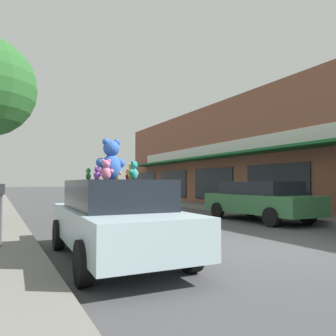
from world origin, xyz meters
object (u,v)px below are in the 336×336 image
Objects in this scene: teddy_bear_purple at (97,174)px; teddy_bear_red at (128,175)px; teddy_bear_white at (110,172)px; teddy_bear_teal at (134,171)px; teddy_bear_green at (88,174)px; parking_meter at (1,207)px; teddy_bear_yellow at (132,172)px; teddy_bear_pink at (106,170)px; teddy_bear_orange at (115,172)px; plush_art_car at (115,217)px; parked_car_far_center at (259,200)px; teddy_bear_giant at (111,160)px.

teddy_bear_purple is 0.71m from teddy_bear_red.
teddy_bear_white is 1.56× the size of teddy_bear_red.
teddy_bear_teal reaches higher than teddy_bear_green.
teddy_bear_yellow is at bearing -15.88° from parking_meter.
teddy_bear_pink is 0.88m from teddy_bear_orange.
teddy_bear_yellow is 1.58× the size of teddy_bear_red.
teddy_bear_orange is at bearing 65.67° from teddy_bear_white.
teddy_bear_teal is 0.87× the size of teddy_bear_white.
plush_art_car is 12.12× the size of teddy_bear_white.
teddy_bear_red is at bearing -157.28° from parked_car_far_center.
plush_art_car is at bearing -36.07° from parking_meter.
teddy_bear_teal is (0.08, -0.75, 0.87)m from plush_art_car.
teddy_bear_pink is 1.24× the size of teddy_bear_purple.
teddy_bear_giant is at bearing -94.34° from teddy_bear_pink.
teddy_bear_orange reaches higher than plush_art_car.
teddy_bear_pink is at bearing -151.72° from parked_car_far_center.
teddy_bear_orange is at bearing -155.40° from parked_car_far_center.
teddy_bear_pink is 1.18m from teddy_bear_purple.
parking_meter is at bearing 17.64° from teddy_bear_yellow.
teddy_bear_teal is 1.17m from teddy_bear_green.
teddy_bear_green is 0.05× the size of parked_car_far_center.
teddy_bear_green is 8.05m from parked_car_far_center.
plush_art_car is at bearing -102.08° from teddy_bear_pink.
parked_car_far_center is (6.78, 3.10, -0.86)m from teddy_bear_orange.
teddy_bear_purple is at bearing -41.01° from teddy_bear_red.
teddy_bear_pink reaches higher than teddy_bear_purple.
parked_car_far_center is (7.01, 3.53, -1.07)m from teddy_bear_giant.
teddy_bear_teal is at bearing 103.27° from teddy_bear_yellow.
teddy_bear_red is 1.15m from teddy_bear_green.
teddy_bear_green is at bearing 30.76° from teddy_bear_white.
teddy_bear_pink is at bearing 57.92° from teddy_bear_giant.
parking_meter is at bearing 146.18° from plush_art_car.
teddy_bear_orange is at bearing 121.94° from teddy_bear_green.
teddy_bear_red is 1.02× the size of teddy_bear_green.
plush_art_car reaches higher than parking_meter.
teddy_bear_pink is 1.50m from teddy_bear_red.
teddy_bear_green is 0.19× the size of parking_meter.
teddy_bear_white reaches higher than teddy_bear_green.
parked_car_far_center is (6.90, 3.48, 0.02)m from plush_art_car.
teddy_bear_orange is 1.49× the size of teddy_bear_green.
teddy_bear_green is (-0.58, -0.08, -0.06)m from teddy_bear_orange.
teddy_bear_green is (-1.02, -0.53, -0.00)m from teddy_bear_red.
teddy_bear_teal reaches higher than parking_meter.
teddy_bear_green is at bearing -156.58° from parked_car_far_center.
plush_art_car is 18.96× the size of teddy_bear_red.
teddy_bear_white reaches higher than teddy_bear_purple.
teddy_bear_pink is (-0.20, -0.35, -0.20)m from teddy_bear_giant.
teddy_bear_yellow is 0.08× the size of parked_car_far_center.
parking_meter is (-2.55, 0.73, -0.72)m from teddy_bear_yellow.
parked_car_far_center is at bearing -97.48° from teddy_bear_purple.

